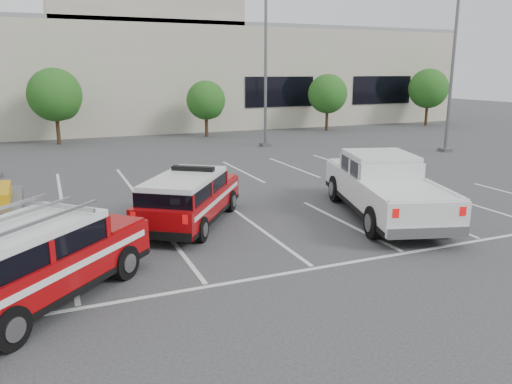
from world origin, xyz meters
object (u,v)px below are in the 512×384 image
Objects in this scene: tree_mid_left at (56,97)px; light_pole_right at (453,61)px; convention_building at (116,70)px; fire_chief_suv at (190,202)px; tree_mid_right at (207,102)px; tree_right at (328,95)px; light_pole_mid at (266,62)px; white_pickup at (384,192)px; ladder_suv at (34,267)px; tree_far_right at (429,90)px.

tree_mid_left is 0.47× the size of light_pole_right.
light_pole_right is at bearing -54.11° from convention_building.
convention_building reaches higher than fire_chief_suv.
tree_mid_right is at bearing 105.88° from fire_chief_suv.
tree_right reaches higher than fire_chief_suv.
white_pickup is at bearing -99.90° from light_pole_mid.
light_pole_right reaches higher than tree_mid_right.
convention_building is 34.93m from ladder_suv.
fire_chief_suv is (-1.99, -30.06, -4.00)m from convention_building.
tree_mid_right is 10.00m from tree_right.
light_pole_right reaches higher than white_pickup.
tree_right is 10.00m from tree_far_right.
fire_chief_suv is 0.74× the size of white_pickup.
white_pickup reaches higher than fire_chief_suv.
ladder_suv is at bearing -114.82° from tree_mid_right.
light_pole_mid is at bearing -72.48° from tree_mid_right.
tree_right is at bearing 80.51° from white_pickup.
light_pole_right reaches higher than fire_chief_suv.
white_pickup is at bearing 57.93° from ladder_suv.
fire_chief_suv is (-8.81, -14.20, -4.47)m from light_pole_mid.
tree_mid_right is 21.91m from white_pickup.
tree_mid_left reaches higher than white_pickup.
convention_building reaches higher than light_pole_mid.
tree_mid_left is 13.53m from light_pole_mid.
white_pickup is (-11.75, -9.78, -4.38)m from light_pole_right.
fire_chief_suv is at bearing -108.81° from tree_mid_right.
convention_building is 17.27m from light_pole_mid.
fire_chief_suv is at bearing -155.27° from light_pole_right.
tree_far_right is 30.26m from white_pickup.
fire_chief_suv is at bearing -143.03° from tree_far_right.
tree_mid_left and tree_far_right have the same top height.
convention_building is 11.19m from tree_mid_left.
tree_far_right is 33.75m from fire_chief_suv.
light_pole_mid is 16.61m from white_pickup.
tree_mid_left reaches higher than fire_chief_suv.
ladder_suv is (-10.40, -2.48, -0.01)m from white_pickup.
tree_mid_right is 0.82× the size of tree_far_right.
white_pickup is at bearing -116.42° from tree_right.
light_pole_right is 2.06× the size of ladder_suv.
light_pole_mid reaches higher than ladder_suv.
tree_mid_left is at bearing -117.40° from convention_building.
convention_building reaches higher than tree_mid_left.
light_pole_mid is 2.06× the size of ladder_suv.
tree_mid_right is (4.91, -9.82, -2.22)m from convention_building.
tree_far_right reaches higher than fire_chief_suv.
light_pole_right is at bearing -85.69° from tree_right.
convention_building is 5.86× the size of light_pole_mid.
fire_chief_suv is at bearing -121.81° from light_pole_mid.
light_pole_right is 20.11m from fire_chief_suv.
tree_far_right is (24.91, -9.82, -1.68)m from convention_building.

